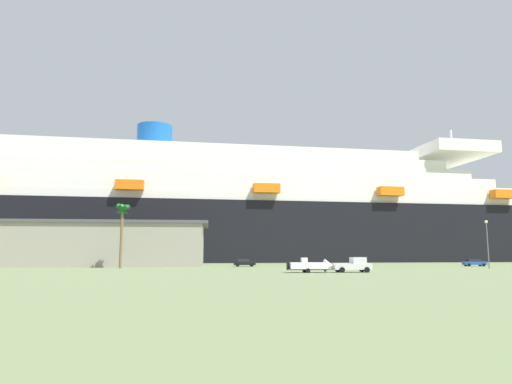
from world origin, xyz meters
The scene contains 11 objects.
ground_plane centered at (0.00, 30.00, 0.00)m, with size 600.00×600.00×0.00m, color #66754C.
cruise_ship centered at (1.85, 70.63, 15.63)m, with size 272.59×51.97×52.56m.
terminal_building centered at (-44.71, 22.05, 4.82)m, with size 59.64×20.18×9.60m.
pickup_truck centered at (6.75, -15.64, 1.04)m, with size 5.69×2.51×2.20m.
small_boat_on_trailer centered at (0.67, -15.95, 0.96)m, with size 7.66×2.39×2.15m.
palm_tree centered at (-31.22, 7.21, 10.03)m, with size 3.05×3.08×12.21m.
street_lamp centered at (37.05, -0.80, 5.72)m, with size 0.56×0.56×8.92m.
parked_car_black_coupe centered at (-7.16, 16.68, 0.83)m, with size 4.67×2.06×1.58m.
parked_car_blue_suv centered at (42.87, 13.88, 0.83)m, with size 4.90×2.48×1.58m.
parked_car_green_wagon centered at (-24.19, 17.29, 0.83)m, with size 4.59×2.46×1.58m.
parked_car_red_hatchback centered at (-37.43, 14.48, 0.83)m, with size 4.69×2.60×1.58m.
Camera 1 is at (-13.57, -81.60, 2.68)m, focal length 31.94 mm.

